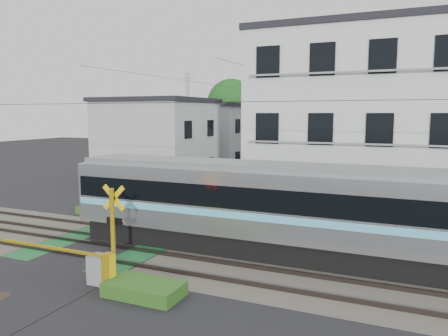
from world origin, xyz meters
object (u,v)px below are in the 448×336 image
at_px(crossing_signal_far, 114,203).
at_px(commuter_train, 279,208).
at_px(crossing_signal_near, 102,262).
at_px(apartment_block, 361,124).
at_px(pedestrian, 283,157).

bearing_deg(crossing_signal_far, commuter_train, -14.86).
height_order(crossing_signal_near, apartment_block, apartment_block).
bearing_deg(apartment_block, commuter_train, -102.51).
relative_size(commuter_train, apartment_block, 1.59).
relative_size(crossing_signal_near, pedestrian, 2.57).
distance_m(crossing_signal_near, crossing_signal_far, 8.95).
bearing_deg(commuter_train, apartment_block, 77.49).
bearing_deg(commuter_train, pedestrian, 105.60).
bearing_deg(crossing_signal_far, pedestrian, 85.98).
height_order(crossing_signal_near, crossing_signal_far, same).
relative_size(crossing_signal_near, crossing_signal_far, 1.00).
bearing_deg(commuter_train, crossing_signal_far, 165.14).
xyz_separation_m(commuter_train, apartment_block, (1.84, 8.29, 2.87)).
height_order(commuter_train, crossing_signal_near, commuter_train).
height_order(commuter_train, crossing_signal_far, commuter_train).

